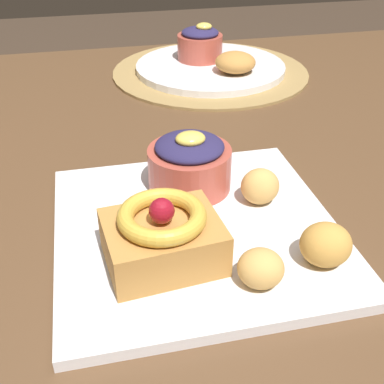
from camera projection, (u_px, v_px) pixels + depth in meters
dining_table at (172, 198)px, 0.72m from camera, size 1.56×0.97×0.73m
woven_placemat at (210, 72)px, 0.93m from camera, size 0.37×0.37×0.00m
front_plate at (196, 230)px, 0.51m from camera, size 0.29×0.29×0.01m
cake_slice at (163, 236)px, 0.45m from camera, size 0.11×0.09×0.07m
berry_ramekin at (187, 163)px, 0.55m from camera, size 0.09×0.09×0.07m
fritter_front at (260, 186)px, 0.53m from camera, size 0.04×0.04×0.04m
fritter_middle at (261, 268)px, 0.43m from camera, size 0.04×0.04×0.03m
fritter_back at (326, 244)px, 0.45m from camera, size 0.05×0.05×0.04m
back_plate at (210, 67)px, 0.92m from camera, size 0.28×0.28×0.01m
back_ramekin at (200, 44)px, 0.93m from camera, size 0.09×0.09×0.07m
back_pastry at (235, 62)px, 0.87m from camera, size 0.07×0.07×0.04m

